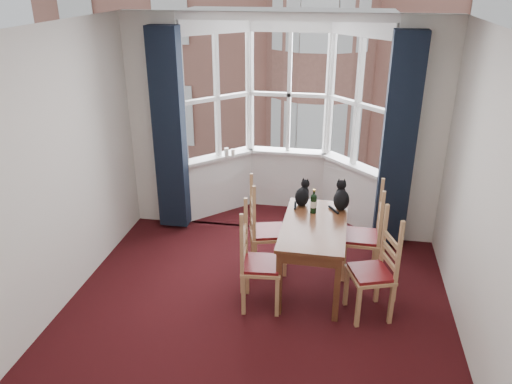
% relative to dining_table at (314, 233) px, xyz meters
% --- Properties ---
extents(floor, '(4.50, 4.50, 0.00)m').
position_rel_dining_table_xyz_m(floor, '(-0.53, -0.97, -0.65)').
color(floor, black).
rests_on(floor, ground).
extents(ceiling, '(4.50, 4.50, 0.00)m').
position_rel_dining_table_xyz_m(ceiling, '(-0.53, -0.97, 2.15)').
color(ceiling, white).
rests_on(ceiling, floor).
extents(wall_left, '(0.00, 4.50, 4.50)m').
position_rel_dining_table_xyz_m(wall_left, '(-2.53, -0.97, 0.75)').
color(wall_left, silver).
rests_on(wall_left, floor).
extents(wall_right, '(0.00, 4.50, 4.50)m').
position_rel_dining_table_xyz_m(wall_right, '(1.47, -0.97, 0.75)').
color(wall_right, silver).
rests_on(wall_right, floor).
extents(wall_back_pier_left, '(0.70, 0.12, 2.80)m').
position_rel_dining_table_xyz_m(wall_back_pier_left, '(-2.18, 1.28, 0.75)').
color(wall_back_pier_left, silver).
rests_on(wall_back_pier_left, floor).
extents(wall_back_pier_right, '(0.70, 0.12, 2.80)m').
position_rel_dining_table_xyz_m(wall_back_pier_right, '(1.12, 1.28, 0.75)').
color(wall_back_pier_right, silver).
rests_on(wall_back_pier_right, floor).
extents(bay_window, '(2.76, 0.94, 2.80)m').
position_rel_dining_table_xyz_m(bay_window, '(-0.53, 1.79, 0.75)').
color(bay_window, white).
rests_on(bay_window, floor).
extents(curtain_left, '(0.38, 0.22, 2.60)m').
position_rel_dining_table_xyz_m(curtain_left, '(-1.95, 1.10, 0.70)').
color(curtain_left, black).
rests_on(curtain_left, floor).
extents(curtain_right, '(0.38, 0.22, 2.60)m').
position_rel_dining_table_xyz_m(curtain_right, '(0.89, 1.10, 0.70)').
color(curtain_right, black).
rests_on(curtain_right, floor).
extents(dining_table, '(0.70, 1.27, 0.76)m').
position_rel_dining_table_xyz_m(dining_table, '(0.00, 0.00, 0.00)').
color(dining_table, brown).
rests_on(dining_table, floor).
extents(chair_left_near, '(0.43, 0.45, 0.92)m').
position_rel_dining_table_xyz_m(chair_left_near, '(-0.58, -0.46, -0.18)').
color(chair_left_near, tan).
rests_on(chair_left_near, floor).
extents(chair_left_far, '(0.50, 0.51, 0.92)m').
position_rel_dining_table_xyz_m(chair_left_far, '(-0.62, 0.23, -0.18)').
color(chair_left_far, tan).
rests_on(chair_left_far, floor).
extents(chair_right_near, '(0.52, 0.53, 0.92)m').
position_rel_dining_table_xyz_m(chair_right_near, '(0.68, -0.39, -0.18)').
color(chair_right_near, tan).
rests_on(chair_right_near, floor).
extents(chair_right_far, '(0.41, 0.43, 0.92)m').
position_rel_dining_table_xyz_m(chair_right_far, '(0.61, 0.31, -0.18)').
color(chair_right_far, tan).
rests_on(chair_right_far, floor).
extents(cat_left, '(0.23, 0.26, 0.31)m').
position_rel_dining_table_xyz_m(cat_left, '(-0.18, 0.46, 0.23)').
color(cat_left, black).
rests_on(cat_left, dining_table).
extents(cat_right, '(0.21, 0.27, 0.35)m').
position_rel_dining_table_xyz_m(cat_right, '(0.26, 0.43, 0.24)').
color(cat_right, black).
rests_on(cat_right, dining_table).
extents(wine_bottle, '(0.07, 0.07, 0.28)m').
position_rel_dining_table_xyz_m(wine_bottle, '(-0.04, 0.28, 0.23)').
color(wine_bottle, black).
rests_on(wine_bottle, dining_table).
extents(candle_tall, '(0.06, 0.06, 0.12)m').
position_rel_dining_table_xyz_m(candle_tall, '(-1.34, 1.63, 0.28)').
color(candle_tall, white).
rests_on(candle_tall, bay_window).
extents(candle_short, '(0.06, 0.06, 0.10)m').
position_rel_dining_table_xyz_m(candle_short, '(-1.25, 1.66, 0.26)').
color(candle_short, white).
rests_on(candle_short, bay_window).
extents(street, '(80.00, 80.00, 0.00)m').
position_rel_dining_table_xyz_m(street, '(-0.53, 31.28, -6.65)').
color(street, '#333335').
rests_on(street, ground).
extents(tenement_building, '(18.40, 7.80, 15.20)m').
position_rel_dining_table_xyz_m(tenement_building, '(-0.53, 13.04, 0.94)').
color(tenement_building, '#A66655').
rests_on(tenement_building, street).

